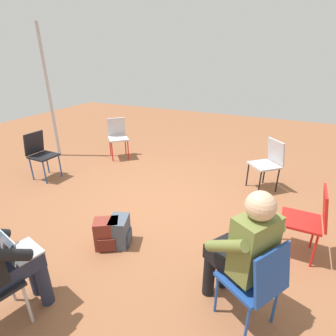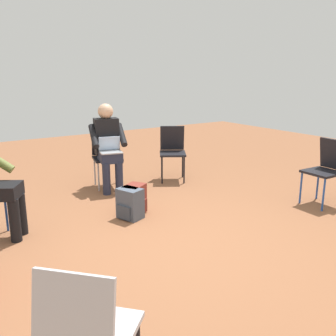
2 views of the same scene
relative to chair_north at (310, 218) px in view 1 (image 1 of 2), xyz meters
name	(u,v)px [view 1 (image 1 of 2)]	position (x,y,z in m)	size (l,w,h in m)	color
ground_plane	(151,210)	(-0.10, -2.00, -0.50)	(14.00, 14.00, 0.00)	brown
chair_north	(310,218)	(0.00, 0.00, 0.00)	(0.41, 0.44, 0.85)	red
chair_south	(40,152)	(-0.25, -4.31, 0.00)	(0.41, 0.45, 0.85)	black
chair_northwest	(268,161)	(-1.51, -0.56, 0.00)	(0.58, 0.59, 0.85)	#B7B7BC
chair_northeast	(257,280)	(1.11, -0.40, 0.00)	(0.56, 0.58, 0.85)	#1E4799
chair_southwest	(118,135)	(-1.73, -3.68, 0.00)	(0.59, 0.58, 0.85)	#B7B7BC
person_in_olive	(243,247)	(1.02, -0.54, 0.20)	(0.63, 0.63, 1.24)	black
backpack_near_laptop_user	(107,235)	(0.81, -2.09, -0.34)	(0.32, 0.34, 0.36)	maroon
backpack_by_empty_chair	(120,233)	(0.72, -1.98, -0.34)	(0.33, 0.30, 0.36)	#475160
tent_pole_far	(49,95)	(-1.23, -4.95, 0.84)	(0.07, 0.07, 2.67)	#B2B2B7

